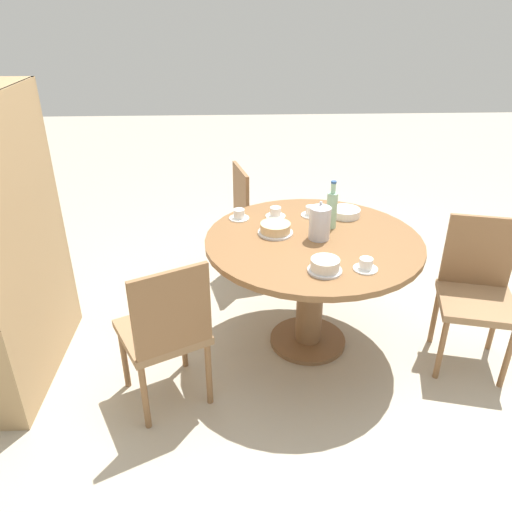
# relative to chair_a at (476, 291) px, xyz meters

# --- Properties ---
(ground_plane) EXTENTS (14.00, 14.00, 0.00)m
(ground_plane) POSITION_rel_chair_a_xyz_m (0.18, 0.96, -0.48)
(ground_plane) COLOR #B2A893
(dining_table) EXTENTS (1.28, 1.28, 0.76)m
(dining_table) POSITION_rel_chair_a_xyz_m (0.18, 0.96, 0.11)
(dining_table) COLOR brown
(dining_table) RESTS_ON ground_plane
(chair_a) EXTENTS (0.51, 0.51, 0.90)m
(chair_a) POSITION_rel_chair_a_xyz_m (0.00, 0.00, 0.00)
(chair_a) COLOR olive
(chair_a) RESTS_ON ground_plane
(chair_b) EXTENTS (0.51, 0.51, 0.90)m
(chair_b) POSITION_rel_chair_a_xyz_m (1.11, 1.24, 0.00)
(chair_b) COLOR olive
(chair_b) RESTS_ON ground_plane
(chair_c) EXTENTS (0.57, 0.57, 0.90)m
(chair_c) POSITION_rel_chair_a_xyz_m (-0.32, 1.79, 0.00)
(chair_c) COLOR olive
(chair_c) RESTS_ON ground_plane
(bookshelf) EXTENTS (1.04, 0.28, 1.63)m
(bookshelf) POSITION_rel_chair_a_xyz_m (0.01, 2.63, 0.31)
(bookshelf) COLOR tan
(bookshelf) RESTS_ON ground_plane
(coffee_pot) EXTENTS (0.12, 0.12, 0.23)m
(coffee_pot) POSITION_rel_chair_a_xyz_m (0.19, 0.92, 0.38)
(coffee_pot) COLOR silver
(coffee_pot) RESTS_ON dining_table
(water_bottle) EXTENTS (0.07, 0.07, 0.30)m
(water_bottle) POSITION_rel_chair_a_xyz_m (0.34, 0.83, 0.40)
(water_bottle) COLOR #99C6A3
(water_bottle) RESTS_ON dining_table
(cake_main) EXTENTS (0.21, 0.21, 0.07)m
(cake_main) POSITION_rel_chair_a_xyz_m (0.26, 1.18, 0.31)
(cake_main) COLOR silver
(cake_main) RESTS_ON dining_table
(cake_second) EXTENTS (0.18, 0.18, 0.07)m
(cake_second) POSITION_rel_chair_a_xyz_m (-0.21, 0.96, 0.31)
(cake_second) COLOR silver
(cake_second) RESTS_ON dining_table
(cup_a) EXTENTS (0.13, 0.13, 0.07)m
(cup_a) POSITION_rel_chair_a_xyz_m (0.52, 0.92, 0.30)
(cup_a) COLOR white
(cup_a) RESTS_ON dining_table
(cup_b) EXTENTS (0.13, 0.13, 0.07)m
(cup_b) POSITION_rel_chair_a_xyz_m (-0.20, 0.74, 0.30)
(cup_b) COLOR white
(cup_b) RESTS_ON dining_table
(cup_c) EXTENTS (0.13, 0.13, 0.07)m
(cup_c) POSITION_rel_chair_a_xyz_m (0.49, 1.39, 0.30)
(cup_c) COLOR white
(cup_c) RESTS_ON dining_table
(cup_d) EXTENTS (0.13, 0.13, 0.07)m
(cup_d) POSITION_rel_chair_a_xyz_m (0.51, 1.16, 0.30)
(cup_d) COLOR white
(cup_d) RESTS_ON dining_table
(plate_stack) EXTENTS (0.19, 0.19, 0.05)m
(plate_stack) POSITION_rel_chair_a_xyz_m (0.51, 0.70, 0.30)
(plate_stack) COLOR white
(plate_stack) RESTS_ON dining_table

